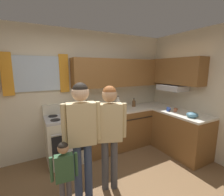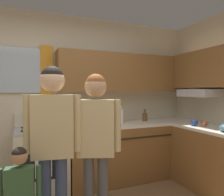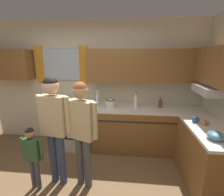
{
  "view_description": "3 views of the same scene",
  "coord_description": "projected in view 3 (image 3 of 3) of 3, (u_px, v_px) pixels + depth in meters",
  "views": [
    {
      "loc": [
        -0.83,
        -1.49,
        1.81
      ],
      "look_at": [
        0.44,
        0.89,
        1.31
      ],
      "focal_mm": 25.64,
      "sensor_mm": 36.0,
      "label": 1
    },
    {
      "loc": [
        -0.49,
        -1.52,
        1.41
      ],
      "look_at": [
        0.41,
        0.64,
        1.34
      ],
      "focal_mm": 34.25,
      "sensor_mm": 36.0,
      "label": 2
    },
    {
      "loc": [
        0.79,
        -1.58,
        1.91
      ],
      "look_at": [
        0.53,
        0.98,
        1.23
      ],
      "focal_mm": 26.27,
      "sensor_mm": 36.0,
      "label": 3
    }
  ],
  "objects": [
    {
      "name": "adult_in_plaid",
      "position": [
        82.0,
        124.0,
        2.25
      ],
      "size": [
        0.47,
        0.27,
        1.58
      ],
      "color": "#4C4C51",
      "rests_on": "ground"
    },
    {
      "name": "bottle_squat_brown",
      "position": [
        160.0,
        104.0,
        3.24
      ],
      "size": [
        0.08,
        0.08,
        0.21
      ],
      "color": "brown",
      "rests_on": "kitchen_counter_run"
    },
    {
      "name": "kitchen_counter_run",
      "position": [
        164.0,
        137.0,
        3.02
      ],
      "size": [
        2.2,
        1.76,
        0.9
      ],
      "color": "brown",
      "rests_on": "ground"
    },
    {
      "name": "small_child",
      "position": [
        32.0,
        152.0,
        2.28
      ],
      "size": [
        0.33,
        0.13,
        0.97
      ],
      "color": "#4C4C56",
      "rests_on": "ground"
    },
    {
      "name": "bottle_milk_white",
      "position": [
        136.0,
        102.0,
        3.21
      ],
      "size": [
        0.08,
        0.08,
        0.31
      ],
      "color": "white",
      "rests_on": "kitchen_counter_run"
    },
    {
      "name": "cup_terracotta",
      "position": [
        205.0,
        123.0,
        2.42
      ],
      "size": [
        0.11,
        0.07,
        0.08
      ],
      "color": "#B76642",
      "rests_on": "kitchen_counter_run"
    },
    {
      "name": "stove_oven",
      "position": [
        78.0,
        125.0,
        3.48
      ],
      "size": [
        0.68,
        0.67,
        1.1
      ],
      "color": "beige",
      "rests_on": "ground"
    },
    {
      "name": "bottle_tall_clear",
      "position": [
        97.0,
        99.0,
        3.33
      ],
      "size": [
        0.07,
        0.07,
        0.37
      ],
      "color": "silver",
      "rests_on": "kitchen_counter_run"
    },
    {
      "name": "mixing_bowl",
      "position": [
        216.0,
        136.0,
        2.01
      ],
      "size": [
        0.21,
        0.21,
        0.1
      ],
      "color": "teal",
      "rests_on": "kitchen_counter_run"
    },
    {
      "name": "adult_holding_child",
      "position": [
        54.0,
        120.0,
        2.3
      ],
      "size": [
        0.5,
        0.22,
        1.64
      ],
      "color": "#38476B",
      "rests_on": "ground"
    },
    {
      "name": "stovetop_kettle",
      "position": [
        111.0,
        103.0,
        3.23
      ],
      "size": [
        0.27,
        0.2,
        0.21
      ],
      "color": "silver",
      "rests_on": "kitchen_counter_run"
    },
    {
      "name": "back_wall_unit",
      "position": [
        95.0,
        77.0,
        3.47
      ],
      "size": [
        4.6,
        0.42,
        2.6
      ],
      "color": "beige",
      "rests_on": "ground"
    },
    {
      "name": "mug_cobalt_blue",
      "position": [
        195.0,
        120.0,
        2.53
      ],
      "size": [
        0.11,
        0.07,
        0.08
      ],
      "color": "#2D479E",
      "rests_on": "kitchen_counter_run"
    }
  ]
}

